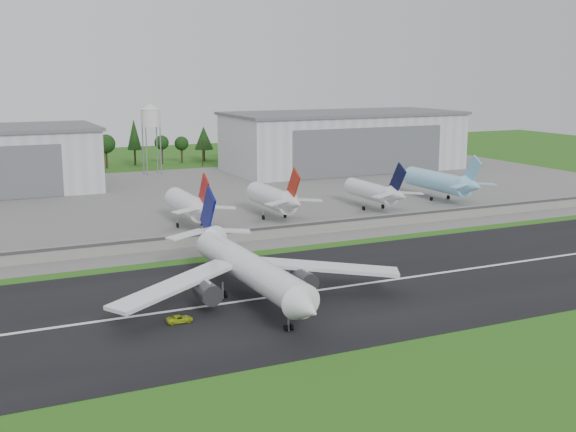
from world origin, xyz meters
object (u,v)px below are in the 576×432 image
parked_jet_red_b (276,198)px  parked_jet_red_a (191,205)px  main_airliner (251,276)px  ground_vehicle (180,319)px  parked_jet_skyblue (443,182)px  parked_jet_navy (376,192)px

parked_jet_red_b → parked_jet_red_a: bearing=-180.0°
main_airliner → parked_jet_red_a: main_airliner is taller
main_airliner → ground_vehicle: main_airliner is taller
main_airliner → parked_jet_red_a: size_ratio=1.89×
parked_jet_skyblue → parked_jet_red_a: bearing=-176.8°
parked_jet_red_b → parked_jet_skyblue: bearing=4.6°
ground_vehicle → parked_jet_red_b: bearing=-35.1°
parked_jet_red_b → parked_jet_navy: size_ratio=1.00×
parked_jet_navy → parked_jet_red_a: bearing=179.9°
main_airliner → parked_jet_navy: main_airliner is taller
parked_jet_navy → ground_vehicle: bearing=-139.2°
ground_vehicle → parked_jet_red_b: size_ratio=0.15×
ground_vehicle → parked_jet_red_a: bearing=-19.2°
parked_jet_red_a → parked_jet_red_b: bearing=0.0°
parked_jet_skyblue → parked_jet_navy: bearing=-170.1°
parked_jet_skyblue → main_airliner: bearing=-143.7°
parked_jet_red_a → parked_jet_skyblue: 88.95m
ground_vehicle → parked_jet_skyblue: (113.81, 78.08, 5.73)m
parked_jet_red_b → parked_jet_navy: (33.95, -0.06, -0.41)m
parked_jet_red_b → parked_jet_skyblue: size_ratio=0.84×
main_airliner → parked_jet_red_b: (34.98, 67.03, 1.50)m
parked_jet_red_b → parked_jet_navy: 33.95m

